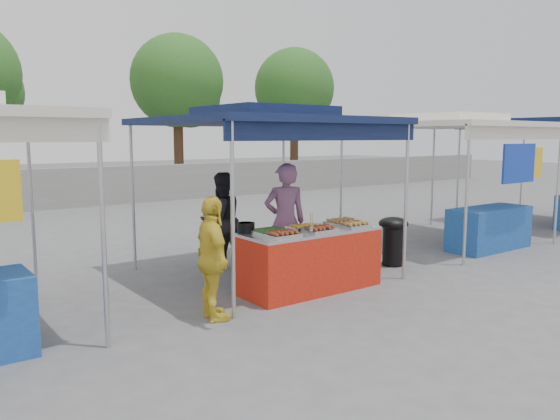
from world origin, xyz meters
TOP-DOWN VIEW (x-y plane):
  - ground_plane at (0.00, 0.00)m, footprint 80.00×80.00m
  - back_wall at (0.00, 11.00)m, footprint 40.00×0.25m
  - main_canopy at (0.00, 0.97)m, footprint 3.20×3.20m
  - neighbor_stall_right at (4.50, 0.57)m, footprint 3.20×3.20m
  - tree_2 at (4.61, 12.98)m, footprint 3.48×3.41m
  - tree_3 at (10.23, 13.13)m, footprint 3.50×3.44m
  - vendor_table at (0.00, -0.10)m, footprint 2.00×0.80m
  - food_tray_fl at (-0.66, -0.34)m, footprint 0.42×0.30m
  - food_tray_fm at (-0.03, -0.34)m, footprint 0.42×0.30m
  - food_tray_fr at (0.61, -0.34)m, footprint 0.42×0.30m
  - food_tray_bl at (-0.65, -0.03)m, footprint 0.42×0.30m
  - food_tray_bm at (-0.05, -0.01)m, footprint 0.42×0.30m
  - food_tray_br at (0.64, -0.02)m, footprint 0.42×0.30m
  - cooking_pot at (-0.84, 0.23)m, footprint 0.24×0.24m
  - skewer_cup at (-0.20, -0.36)m, footprint 0.07×0.07m
  - wok_burner at (2.03, 0.20)m, footprint 0.49×0.49m
  - crate_left at (-0.47, 0.51)m, footprint 0.50×0.35m
  - crate_right at (0.41, 0.43)m, footprint 0.47×0.33m
  - crate_stacked at (0.41, 0.43)m, footprint 0.46×0.32m
  - vendor_woman at (0.09, 0.59)m, footprint 0.74×0.62m
  - helper_man at (-0.28, 1.84)m, footprint 0.81×0.66m
  - customer_person at (-1.72, -0.40)m, footprint 0.51×0.91m

SIDE VIEW (x-z plane):
  - ground_plane at x=0.00m, z-range 0.00..0.00m
  - crate_right at x=0.41m, z-range 0.00..0.28m
  - crate_left at x=-0.47m, z-range 0.00..0.30m
  - crate_stacked at x=0.41m, z-range 0.28..0.56m
  - vendor_table at x=0.00m, z-range 0.00..0.85m
  - wok_burner at x=2.03m, z-range 0.07..0.89m
  - back_wall at x=0.00m, z-range 0.00..1.20m
  - customer_person at x=-1.72m, z-range 0.00..1.46m
  - helper_man at x=-0.28m, z-range 0.00..1.55m
  - vendor_woman at x=0.09m, z-range 0.00..1.74m
  - food_tray_fl at x=-0.66m, z-range 0.85..0.92m
  - food_tray_fm at x=-0.03m, z-range 0.85..0.92m
  - food_tray_fr at x=0.61m, z-range 0.85..0.92m
  - food_tray_bl at x=-0.65m, z-range 0.85..0.92m
  - food_tray_bm at x=-0.05m, z-range 0.85..0.92m
  - food_tray_br at x=0.64m, z-range 0.85..0.92m
  - skewer_cup at x=-0.20m, z-range 0.85..0.94m
  - cooking_pot at x=-0.84m, z-range 0.85..0.99m
  - neighbor_stall_right at x=4.50m, z-range 0.32..2.89m
  - main_canopy at x=0.00m, z-range 1.08..3.65m
  - tree_2 at x=4.61m, z-range 1.08..6.94m
  - tree_3 at x=10.23m, z-range 1.08..6.99m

